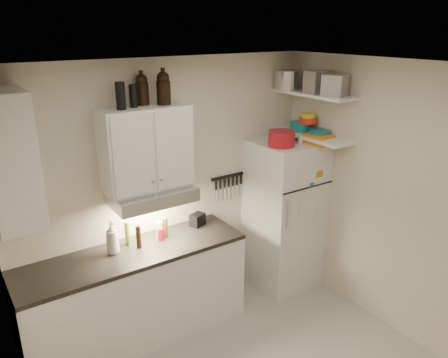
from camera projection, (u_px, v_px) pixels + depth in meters
ceiling at (271, 68)px, 2.77m from camera, size 3.20×3.00×0.02m
back_wall at (169, 190)px, 4.38m from camera, size 3.20×0.02×2.60m
left_wall at (33, 334)px, 2.35m from camera, size 0.02×3.00×2.60m
right_wall at (399, 203)px, 4.06m from camera, size 0.02×3.00×2.60m
base_cabinet at (137, 296)px, 4.13m from camera, size 2.10×0.60×0.88m
countertop at (133, 253)px, 3.98m from camera, size 2.10×0.62×0.04m
upper_cabinet at (146, 148)px, 3.91m from camera, size 0.80×0.33×0.75m
side_cabinet at (9, 159)px, 3.16m from camera, size 0.33×0.55×1.00m
range_hood at (152, 196)px, 4.00m from camera, size 0.76×0.46×0.12m
fridge at (284, 214)px, 4.92m from camera, size 0.70×0.68×1.70m
shelf_hi at (314, 94)px, 4.47m from camera, size 0.30×0.95×0.03m
shelf_lo at (311, 136)px, 4.62m from camera, size 0.30×0.95×0.03m
knife_strip at (228, 176)px, 4.73m from camera, size 0.42×0.02×0.03m
dutch_oven at (281, 138)px, 4.43m from camera, size 0.29×0.29×0.16m
book_stack at (317, 139)px, 4.53m from camera, size 0.25×0.30×0.10m
spice_jar at (300, 139)px, 4.54m from camera, size 0.06×0.06×0.09m
stock_pot at (288, 80)px, 4.66m from camera, size 0.28×0.28×0.20m
tin_a at (318, 82)px, 4.41m from camera, size 0.24×0.22×0.22m
tin_b at (335, 85)px, 4.21m from camera, size 0.26×0.26×0.21m
bowl_teal at (300, 126)px, 4.76m from camera, size 0.24×0.24×0.10m
bowl_orange at (308, 120)px, 4.69m from camera, size 0.19×0.19×0.06m
bowl_yellow at (308, 115)px, 4.67m from camera, size 0.15×0.15×0.05m
plates at (319, 132)px, 4.58m from camera, size 0.24×0.24×0.06m
growler_a at (142, 89)px, 3.82m from camera, size 0.15×0.15×0.28m
growler_b at (163, 88)px, 3.83m from camera, size 0.17×0.17×0.30m
thermos_a at (133, 96)px, 3.72m from camera, size 0.08×0.08×0.19m
thermos_b at (120, 96)px, 3.61m from camera, size 0.08×0.08×0.23m
soap_bottle at (112, 236)px, 3.89m from camera, size 0.16×0.16×0.34m
pepper_mill at (164, 227)px, 4.22m from camera, size 0.08×0.08×0.20m
oil_bottle at (127, 234)px, 4.05m from camera, size 0.05×0.05×0.23m
vinegar_bottle at (139, 237)px, 4.01m from camera, size 0.05×0.05×0.22m
clear_bottle at (159, 231)px, 4.17m from camera, size 0.07×0.07×0.19m
red_jar at (160, 234)px, 4.17m from camera, size 0.08×0.08×0.12m
caddy at (198, 220)px, 4.48m from camera, size 0.17×0.15×0.13m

